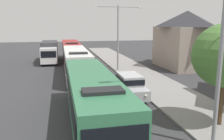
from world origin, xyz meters
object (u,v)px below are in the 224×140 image
Objects in this scene: streetlamp_near at (222,38)px; bus_second_in_line at (76,62)px; bus_middle at (71,50)px; box_truck_oncoming at (50,51)px; bus_lead at (92,98)px; white_suv at (130,85)px; streetlamp_mid at (118,30)px.

bus_second_in_line is at bearing 107.65° from streetlamp_near.
bus_middle is 3.34m from box_truck_oncoming.
streetlamp_near reaches higher than bus_middle.
bus_lead is 6.08m from white_suv.
bus_second_in_line is (-0.00, 13.21, -0.00)m from bus_lead.
bus_second_in_line is at bearing -154.46° from streetlamp_mid.
bus_lead is 17.03m from streetlamp_mid.
box_truck_oncoming is 30.05m from streetlamp_near.
box_truck_oncoming is at bearing 109.28° from white_suv.
bus_second_in_line is 6.88m from streetlamp_mid.
white_suv is 0.59× the size of streetlamp_mid.
bus_second_in_line is at bearing 113.68° from white_suv.
bus_lead and bus_middle have the same top height.
streetlamp_near reaches higher than box_truck_oncoming.
streetlamp_near is at bearing -73.05° from box_truck_oncoming.
white_suv is 0.56× the size of streetlamp_near.
bus_second_in_line is at bearing -74.08° from box_truck_oncoming.
white_suv is at bearing -79.79° from bus_middle.
white_suv is at bearing 101.27° from streetlamp_near.
streetlamp_near is 19.54m from streetlamp_mid.
streetlamp_near is at bearing -79.48° from bus_middle.
bus_lead is at bearing 145.22° from streetlamp_near.
bus_second_in_line is at bearing 90.00° from bus_lead.
bus_lead is 1.45× the size of box_truck_oncoming.
white_suv is at bearing -66.32° from bus_second_in_line.
streetlamp_near is at bearing -78.73° from white_suv.
streetlamp_near is (8.70, -28.54, 3.55)m from box_truck_oncoming.
streetlamp_mid is at bearing 90.00° from streetlamp_near.
streetlamp_near is at bearing -90.00° from streetlamp_mid.
box_truck_oncoming is (-3.30, -0.52, 0.02)m from bus_middle.
bus_middle is at bearing 119.56° from streetlamp_mid.
streetlamp_mid is (8.70, -9.00, 3.37)m from box_truck_oncoming.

